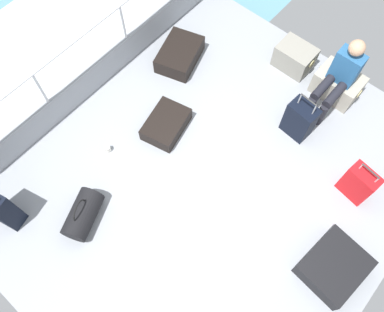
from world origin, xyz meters
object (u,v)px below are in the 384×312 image
suitcase_6 (180,55)px  paper_cup (108,149)px  suitcase_0 (0,209)px  suitcase_3 (300,120)px  cargo_crate_1 (337,85)px  suitcase_1 (358,183)px  duffel_bag (83,214)px  suitcase_5 (166,124)px  suitcase_4 (334,267)px  cargo_crate_0 (295,57)px  passenger_seated (340,76)px

suitcase_6 → paper_cup: bearing=-80.9°
suitcase_0 → suitcase_3: (1.91, 3.24, -0.05)m
cargo_crate_1 → suitcase_1: (0.96, -1.13, 0.08)m
suitcase_3 → duffel_bag: size_ratio=1.16×
cargo_crate_1 → suitcase_3: bearing=-94.1°
suitcase_5 → paper_cup: bearing=-115.3°
suitcase_3 → suitcase_4: (1.34, -1.23, -0.16)m
paper_cup → cargo_crate_0: bearing=69.3°
suitcase_0 → suitcase_5: size_ratio=1.17×
passenger_seated → suitcase_3: (-0.06, -0.69, -0.28)m
cargo_crate_1 → passenger_seated: size_ratio=0.60×
passenger_seated → suitcase_4: size_ratio=1.42×
cargo_crate_1 → suitcase_3: 0.87m
passenger_seated → suitcase_3: passenger_seated is taller
passenger_seated → suitcase_1: bearing=-44.7°
cargo_crate_0 → cargo_crate_1: bearing=-0.8°
suitcase_6 → paper_cup: size_ratio=8.26×
suitcase_3 → suitcase_6: suitcase_3 is taller
suitcase_1 → suitcase_5: bearing=-160.5°
paper_cup → suitcase_1: bearing=30.3°
suitcase_3 → duffel_bag: bearing=-114.6°
suitcase_4 → paper_cup: size_ratio=7.51×
suitcase_1 → suitcase_6: (-2.97, 0.14, -0.14)m
cargo_crate_0 → cargo_crate_1: (0.71, -0.01, 0.00)m
suitcase_1 → paper_cup: bearing=-149.7°
cargo_crate_0 → suitcase_5: 2.08m
cargo_crate_0 → suitcase_0: bearing=-107.1°
cargo_crate_1 → suitcase_5: size_ratio=0.90×
suitcase_5 → paper_cup: (-0.35, -0.74, -0.05)m
suitcase_5 → suitcase_6: 1.16m
suitcase_0 → suitcase_6: (-0.04, 3.12, -0.20)m
suitcase_3 → suitcase_5: suitcase_3 is taller
suitcase_0 → duffel_bag: suitcase_0 is taller
suitcase_5 → paper_cup: 0.82m
cargo_crate_1 → suitcase_6: cargo_crate_1 is taller
suitcase_4 → suitcase_5: (-2.67, 0.14, -0.02)m
suitcase_1 → suitcase_3: (-1.02, 0.26, 0.02)m
suitcase_0 → suitcase_3: size_ratio=1.11×
suitcase_0 → cargo_crate_1: bearing=64.3°
suitcase_1 → suitcase_5: (-2.35, -0.83, -0.16)m
suitcase_3 → suitcase_4: suitcase_3 is taller
suitcase_3 → suitcase_5: 1.73m
suitcase_1 → suitcase_5: size_ratio=0.90×
passenger_seated → suitcase_0: bearing=-116.7°
suitcase_5 → duffel_bag: bearing=-86.1°
cargo_crate_0 → suitcase_1: (1.67, -1.14, 0.08)m
duffel_bag → suitcase_6: bearing=106.2°
cargo_crate_0 → duffel_bag: duffel_bag is taller
cargo_crate_1 → suitcase_0: size_ratio=0.77×
suitcase_3 → suitcase_5: (-1.32, -1.09, -0.18)m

